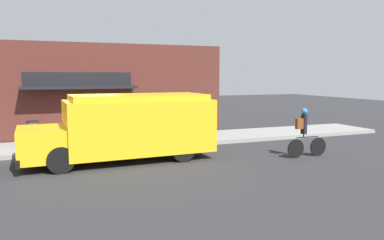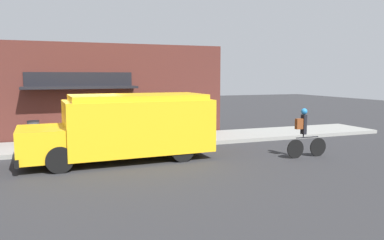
% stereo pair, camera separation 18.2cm
% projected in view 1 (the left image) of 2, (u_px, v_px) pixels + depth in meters
% --- Properties ---
extents(ground_plane, '(70.00, 70.00, 0.00)m').
position_uv_depth(ground_plane, '(84.00, 154.00, 13.56)').
color(ground_plane, '#2B2B2D').
extents(sidewalk, '(28.00, 2.69, 0.16)m').
position_uv_depth(sidewalk, '(81.00, 146.00, 14.80)').
color(sidewalk, gray).
rests_on(sidewalk, ground_plane).
extents(storefront, '(13.42, 1.09, 4.25)m').
position_uv_depth(storefront, '(76.00, 92.00, 15.93)').
color(storefront, '#4C231E').
rests_on(storefront, ground_plane).
extents(school_bus, '(6.28, 2.74, 2.21)m').
position_uv_depth(school_bus, '(128.00, 126.00, 12.53)').
color(school_bus, yellow).
rests_on(school_bus, ground_plane).
extents(cyclist, '(1.61, 0.22, 1.73)m').
position_uv_depth(cyclist, '(305.00, 133.00, 13.00)').
color(cyclist, black).
rests_on(cyclist, ground_plane).
extents(trash_bin, '(0.45, 0.45, 0.94)m').
position_uv_depth(trash_bin, '(33.00, 133.00, 14.50)').
color(trash_bin, '#38383D').
rests_on(trash_bin, sidewalk).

